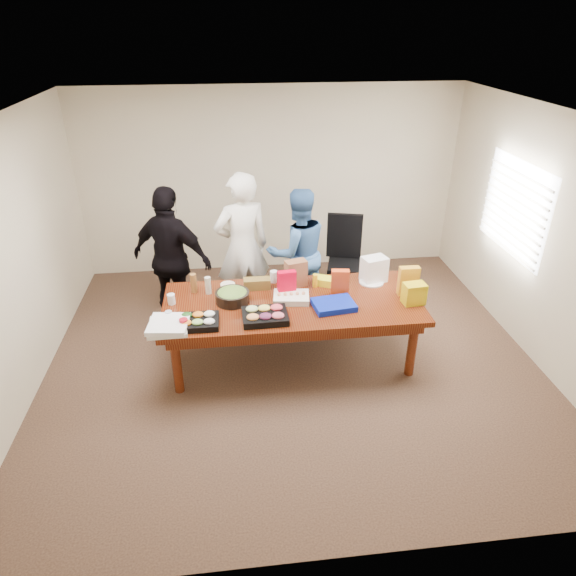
{
  "coord_description": "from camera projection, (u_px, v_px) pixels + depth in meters",
  "views": [
    {
      "loc": [
        -0.61,
        -4.79,
        3.51
      ],
      "look_at": [
        -0.03,
        0.1,
        0.86
      ],
      "focal_mm": 31.76,
      "sensor_mm": 36.0,
      "label": 1
    }
  ],
  "objects": [
    {
      "name": "mustard_bottle",
      "position": [
        315.0,
        281.0,
        5.82
      ],
      "size": [
        0.07,
        0.07,
        0.16
      ],
      "primitive_type": "cylinder",
      "rotation": [
        0.0,
        0.0,
        0.34
      ],
      "color": "yellow",
      "rests_on": "conference_table"
    },
    {
      "name": "clear_cup_a",
      "position": [
        169.0,
        315.0,
        5.2
      ],
      "size": [
        0.08,
        0.08,
        0.1
      ],
      "primitive_type": "cylinder",
      "rotation": [
        0.0,
        0.0,
        -0.19
      ],
      "color": "silver",
      "rests_on": "conference_table"
    },
    {
      "name": "bread_loaf",
      "position": [
        257.0,
        284.0,
        5.79
      ],
      "size": [
        0.3,
        0.13,
        0.12
      ],
      "primitive_type": "cube",
      "rotation": [
        0.0,
        0.0,
        0.01
      ],
      "color": "brown",
      "rests_on": "conference_table"
    },
    {
      "name": "red_cup",
      "position": [
        184.0,
        324.0,
        5.04
      ],
      "size": [
        0.1,
        0.1,
        0.11
      ],
      "primitive_type": "cylinder",
      "rotation": [
        0.0,
        0.0,
        -0.2
      ],
      "color": "#A90E1E",
      "rests_on": "conference_table"
    },
    {
      "name": "dip_bowl_a",
      "position": [
        337.0,
        280.0,
        5.94
      ],
      "size": [
        0.18,
        0.18,
        0.06
      ],
      "primitive_type": "cylinder",
      "rotation": [
        0.0,
        0.0,
        0.28
      ],
      "color": "beige",
      "rests_on": "conference_table"
    },
    {
      "name": "chip_bag_blue",
      "position": [
        334.0,
        305.0,
        5.43
      ],
      "size": [
        0.47,
        0.38,
        0.06
      ],
      "primitive_type": "cube",
      "rotation": [
        0.0,
        0.0,
        0.14
      ],
      "color": "#081EA3",
      "rests_on": "conference_table"
    },
    {
      "name": "chip_bag_yellow",
      "position": [
        408.0,
        281.0,
        5.63
      ],
      "size": [
        0.22,
        0.09,
        0.33
      ],
      "primitive_type": "cube",
      "rotation": [
        0.0,
        0.0,
        -0.0
      ],
      "color": "orange",
      "rests_on": "conference_table"
    },
    {
      "name": "kraft_bag",
      "position": [
        296.0,
        273.0,
        5.81
      ],
      "size": [
        0.27,
        0.2,
        0.31
      ],
      "primitive_type": "cube",
      "rotation": [
        0.0,
        0.0,
        0.27
      ],
      "color": "brown",
      "rests_on": "conference_table"
    },
    {
      "name": "mayo_jar",
      "position": [
        274.0,
        277.0,
        5.93
      ],
      "size": [
        0.1,
        0.1,
        0.14
      ],
      "primitive_type": "cylinder",
      "rotation": [
        0.0,
        0.0,
        0.17
      ],
      "color": "white",
      "rests_on": "conference_table"
    },
    {
      "name": "grocery_bag_yellow",
      "position": [
        414.0,
        294.0,
        5.47
      ],
      "size": [
        0.25,
        0.18,
        0.23
      ],
      "primitive_type": "cube",
      "rotation": [
        0.0,
        0.0,
        0.11
      ],
      "color": "yellow",
      "rests_on": "conference_table"
    },
    {
      "name": "wall_back",
      "position": [
        271.0,
        182.0,
        7.46
      ],
      "size": [
        5.5,
        0.04,
        2.7
      ],
      "primitive_type": "cube",
      "color": "beige",
      "rests_on": "floor"
    },
    {
      "name": "window_panel",
      "position": [
        514.0,
        208.0,
        6.01
      ],
      "size": [
        0.03,
        1.4,
        1.1
      ],
      "primitive_type": "cube",
      "color": "white",
      "rests_on": "wall_right"
    },
    {
      "name": "wall_right",
      "position": [
        542.0,
        239.0,
        5.55
      ],
      "size": [
        0.04,
        5.0,
        2.7
      ],
      "primitive_type": "cube",
      "color": "beige",
      "rests_on": "floor"
    },
    {
      "name": "wall_front",
      "position": [
        343.0,
        419.0,
        3.09
      ],
      "size": [
        5.5,
        0.04,
        2.7
      ],
      "primitive_type": "cube",
      "color": "beige",
      "rests_on": "floor"
    },
    {
      "name": "chip_bag_red",
      "position": [
        287.0,
        284.0,
        5.61
      ],
      "size": [
        0.21,
        0.11,
        0.29
      ],
      "primitive_type": "cube",
      "rotation": [
        0.0,
        0.0,
        0.12
      ],
      "color": "red",
      "rests_on": "conference_table"
    },
    {
      "name": "pizza_box_upper",
      "position": [
        169.0,
        324.0,
        5.02
      ],
      "size": [
        0.43,
        0.43,
        0.04
      ],
      "primitive_type": "cube",
      "rotation": [
        0.0,
        0.0,
        -0.11
      ],
      "color": "white",
      "rests_on": "pizza_box_lower"
    },
    {
      "name": "dip_bowl_b",
      "position": [
        228.0,
        286.0,
        5.79
      ],
      "size": [
        0.2,
        0.2,
        0.07
      ],
      "primitive_type": "cylinder",
      "rotation": [
        0.0,
        0.0,
        0.24
      ],
      "color": "beige",
      "rests_on": "conference_table"
    },
    {
      "name": "grocery_bag_white",
      "position": [
        374.0,
        269.0,
        5.92
      ],
      "size": [
        0.32,
        0.27,
        0.3
      ],
      "primitive_type": "cube",
      "rotation": [
        0.0,
        0.0,
        0.28
      ],
      "color": "white",
      "rests_on": "conference_table"
    },
    {
      "name": "ceiling",
      "position": [
        293.0,
        114.0,
        4.63
      ],
      "size": [
        5.5,
        5.0,
        0.02
      ],
      "primitive_type": "cube",
      "color": "white",
      "rests_on": "wall_back"
    },
    {
      "name": "conference_table",
      "position": [
        292.0,
        330.0,
        5.73
      ],
      "size": [
        2.8,
        1.2,
        0.75
      ],
      "primitive_type": "cube",
      "color": "#4C1C0F",
      "rests_on": "floor"
    },
    {
      "name": "office_chair",
      "position": [
        347.0,
        263.0,
        6.84
      ],
      "size": [
        0.7,
        0.7,
        1.13
      ],
      "primitive_type": "cube",
      "rotation": [
        0.0,
        0.0,
        -0.25
      ],
      "color": "black",
      "rests_on": "floor"
    },
    {
      "name": "clear_cup_b",
      "position": [
        171.0,
        299.0,
        5.49
      ],
      "size": [
        0.1,
        0.1,
        0.11
      ],
      "primitive_type": "cylinder",
      "rotation": [
        0.0,
        0.0,
        0.19
      ],
      "color": "white",
      "rests_on": "conference_table"
    },
    {
      "name": "person_left",
      "position": [
        172.0,
        259.0,
        6.16
      ],
      "size": [
        1.14,
        0.88,
        1.8
      ],
      "primitive_type": "imported",
      "rotation": [
        0.0,
        0.0,
        2.66
      ],
      "color": "black",
      "rests_on": "floor"
    },
    {
      "name": "floor",
      "position": [
        292.0,
        358.0,
        5.92
      ],
      "size": [
        5.5,
        5.0,
        0.02
      ],
      "primitive_type": "cube",
      "color": "#47301E",
      "rests_on": "ground"
    },
    {
      "name": "window_blinds",
      "position": [
        511.0,
        208.0,
        6.0
      ],
      "size": [
        0.04,
        1.36,
        1.0
      ],
      "primitive_type": "cube",
      "color": "beige",
      "rests_on": "wall_right"
    },
    {
      "name": "fruit_tray",
      "position": [
        265.0,
        316.0,
        5.22
      ],
      "size": [
        0.47,
        0.37,
        0.07
      ],
      "primitive_type": "cube",
      "rotation": [
        0.0,
        0.0,
        0.03
      ],
      "color": "black",
      "rests_on": "conference_table"
    },
    {
      "name": "plate_b",
      "position": [
        336.0,
        284.0,
        5.9
      ],
      "size": [
        0.27,
        0.27,
        0.02
      ],
      "primitive_type": "cylinder",
      "rotation": [
        0.0,
        0.0,
        -0.07
      ],
      "color": "silver",
      "rests_on": "conference_table"
    },
    {
      "name": "plate_a",
      "position": [
        371.0,
        282.0,
        5.94
      ],
      "size": [
        0.32,
        0.32,
        0.02
      ],
      "primitive_type": "cylinder",
      "rotation": [
        0.0,
        0.0,
        -0.1
      ],
      "color": "white",
      "rests_on": "conference_table"
    },
    {
      "name": "salad_bowl",
      "position": [
        232.0,
        297.0,
        5.52
      ],
      "size": [
        0.42,
        0.42,
        0.12
      ],
      "primitive_type": "cylinder",
      "rotation": [
        0.0,
        0.0,
        0.13
      ],
      "color": "black",
      "rests_on": "conference_table"
    },
    {
      "name": "sheet_cake",
      "position": [
        291.0,
        297.0,
        5.56
      ],
      "size": [
        0.42,
        0.33,
        0.07
      ],
      "primitive_type": "cube",
      "rotation": [
        0.0,
        0.0,
        -0.13
      ],
      "color": "white",
      "rests_on": "conference_table"
    },
    {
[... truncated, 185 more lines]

